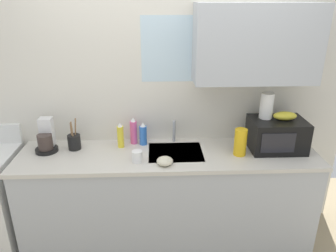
% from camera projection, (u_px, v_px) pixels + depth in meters
% --- Properties ---
extents(kitchen_wall_assembly, '(3.32, 0.42, 2.50)m').
position_uv_depth(kitchen_wall_assembly, '(182.00, 91.00, 2.88)').
color(kitchen_wall_assembly, silver).
rests_on(kitchen_wall_assembly, ground).
extents(counter_unit, '(2.55, 0.63, 0.90)m').
position_uv_depth(counter_unit, '(168.00, 197.00, 2.92)').
color(counter_unit, '#B2B7BC').
rests_on(counter_unit, ground).
extents(sink_faucet, '(0.03, 0.03, 0.20)m').
position_uv_depth(sink_faucet, '(174.00, 131.00, 2.94)').
color(sink_faucet, '#B2B5BA').
rests_on(sink_faucet, counter_unit).
extents(microwave, '(0.46, 0.35, 0.27)m').
position_uv_depth(microwave, '(277.00, 135.00, 2.79)').
color(microwave, black).
rests_on(microwave, counter_unit).
extents(banana_bunch, '(0.20, 0.11, 0.07)m').
position_uv_depth(banana_bunch, '(285.00, 116.00, 2.73)').
color(banana_bunch, gold).
rests_on(banana_bunch, microwave).
extents(paper_towel_roll, '(0.11, 0.11, 0.22)m').
position_uv_depth(paper_towel_roll, '(267.00, 106.00, 2.74)').
color(paper_towel_roll, white).
rests_on(paper_towel_roll, microwave).
extents(coffee_maker, '(0.19, 0.21, 0.28)m').
position_uv_depth(coffee_maker, '(46.00, 139.00, 2.78)').
color(coffee_maker, black).
rests_on(coffee_maker, counter_unit).
extents(dish_soap_bottle_blue, '(0.07, 0.07, 0.21)m').
position_uv_depth(dish_soap_bottle_blue, '(143.00, 134.00, 2.89)').
color(dish_soap_bottle_blue, blue).
rests_on(dish_soap_bottle_blue, counter_unit).
extents(dish_soap_bottle_pink, '(0.06, 0.06, 0.25)m').
position_uv_depth(dish_soap_bottle_pink, '(134.00, 131.00, 2.90)').
color(dish_soap_bottle_pink, '#E55999').
rests_on(dish_soap_bottle_pink, counter_unit).
extents(dish_soap_bottle_yellow, '(0.06, 0.06, 0.23)m').
position_uv_depth(dish_soap_bottle_yellow, '(120.00, 136.00, 2.83)').
color(dish_soap_bottle_yellow, yellow).
rests_on(dish_soap_bottle_yellow, counter_unit).
extents(cereal_canister, '(0.10, 0.10, 0.23)m').
position_uv_depth(cereal_canister, '(240.00, 142.00, 2.69)').
color(cereal_canister, gold).
rests_on(cereal_canister, counter_unit).
extents(mug_white, '(0.08, 0.08, 0.09)m').
position_uv_depth(mug_white, '(137.00, 156.00, 2.60)').
color(mug_white, white).
rests_on(mug_white, counter_unit).
extents(utensil_crock, '(0.11, 0.11, 0.28)m').
position_uv_depth(utensil_crock, '(74.00, 142.00, 2.81)').
color(utensil_crock, black).
rests_on(utensil_crock, counter_unit).
extents(small_bowl, '(0.13, 0.13, 0.06)m').
position_uv_depth(small_bowl, '(165.00, 161.00, 2.56)').
color(small_bowl, beige).
rests_on(small_bowl, counter_unit).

